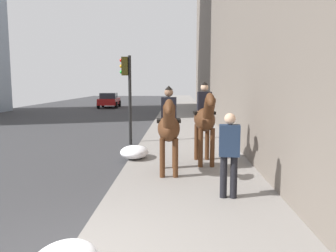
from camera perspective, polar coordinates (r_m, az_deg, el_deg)
mounted_horse_near at (r=8.61m, az=0.13°, el=-0.06°), size 2.15×0.62×2.21m
mounted_horse_far at (r=9.70m, az=6.10°, el=1.30°), size 2.15×0.67×2.33m
pedestrian_greeting at (r=6.91m, az=10.08°, el=-3.87°), size 0.30×0.42×1.70m
car_near_lane at (r=34.12m, az=-9.70°, el=4.24°), size 3.92×2.03×1.44m
traffic_light_near_curb at (r=13.39m, az=-6.73°, el=6.74°), size 0.20×0.44×3.43m
snow_pile_far at (r=10.58m, az=-5.58°, el=-4.29°), size 1.11×0.85×0.38m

